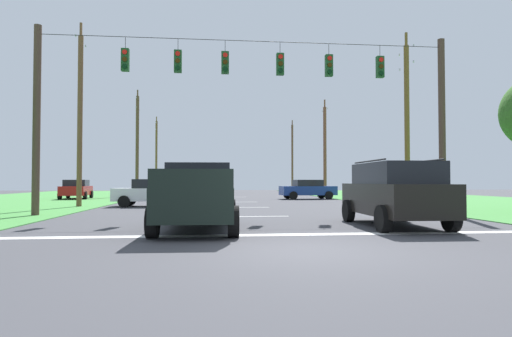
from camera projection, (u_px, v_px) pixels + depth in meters
ground_plane at (302, 250)px, 8.93m from camera, size 120.00×120.00×0.00m
stop_bar_stripe at (282, 235)px, 11.45m from camera, size 14.83×0.45×0.01m
lane_dash_0 at (258, 216)px, 17.41m from camera, size 2.50×0.15×0.01m
lane_dash_1 at (246, 207)px, 23.41m from camera, size 2.50×0.15×0.01m
lane_dash_2 at (239, 202)px, 29.42m from camera, size 2.50×0.15×0.01m
lane_dash_3 at (232, 197)px, 38.68m from camera, size 2.50×0.15×0.01m
overhead_signal_span at (250, 108)px, 18.75m from camera, size 17.78×0.31×7.85m
pickup_truck at (198, 196)px, 12.79m from camera, size 2.42×5.46×1.95m
suv_black at (394, 192)px, 13.63m from camera, size 2.30×4.84×2.05m
distant_car_crossing_white at (153, 192)px, 24.41m from camera, size 4.30×2.03×1.52m
distant_car_oncoming at (308, 189)px, 34.36m from camera, size 4.43×2.28×1.52m
distant_car_far_parked at (76, 189)px, 34.31m from camera, size 2.36×4.46×1.52m
utility_pole_mid_right at (407, 120)px, 25.27m from camera, size 0.29×1.94×10.09m
utility_pole_far_right at (325, 150)px, 43.41m from camera, size 0.32×1.91×9.57m
utility_pole_near_left at (292, 157)px, 59.95m from camera, size 0.27×1.72×9.81m
utility_pole_far_left at (80, 117)px, 24.02m from camera, size 0.28×1.90×10.21m
utility_pole_distant_right at (137, 143)px, 41.18m from camera, size 0.30×1.91×10.08m
utility_pole_distant_left at (156, 154)px, 58.09m from camera, size 0.28×1.68×10.05m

